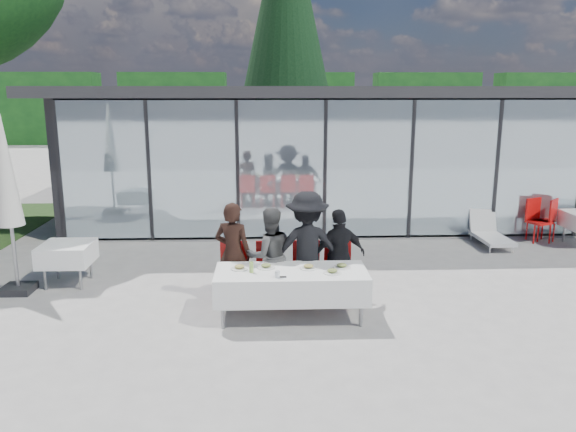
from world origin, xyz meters
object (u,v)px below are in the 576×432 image
(plate_a, at_px, (240,267))
(folded_eyeglasses, at_px, (282,277))
(diner_d, at_px, (339,256))
(lounger, at_px, (489,233))
(diner_chair_b, at_px, (270,269))
(diner_chair_a, at_px, (234,269))
(dining_table, at_px, (291,284))
(market_umbrella, at_px, (6,181))
(diner_b, at_px, (270,256))
(plate_d, at_px, (342,266))
(plate_c, at_px, (308,267))
(spare_chair_a, at_px, (536,218))
(spare_chair_b, at_px, (548,218))
(diner_chair_c, at_px, (306,268))
(juice_bottle, at_px, (251,267))
(plate_extra, at_px, (332,272))
(conifer_tree, at_px, (286,15))
(spare_table_left, at_px, (67,254))
(diner_c, at_px, (307,248))
(plate_b, at_px, (266,266))
(diner_a, at_px, (233,254))

(plate_a, relative_size, folded_eyeglasses, 1.91)
(diner_d, xyz_separation_m, lounger, (3.79, 3.33, -0.51))
(diner_chair_b, bearing_deg, diner_chair_a, 180.00)
(dining_table, height_order, market_umbrella, market_umbrella)
(diner_b, xyz_separation_m, plate_a, (-0.46, -0.55, -0.01))
(plate_d, bearing_deg, plate_c, -177.51)
(diner_chair_b, bearing_deg, dining_table, -67.29)
(plate_c, distance_m, spare_chair_a, 6.88)
(diner_d, bearing_deg, spare_chair_b, -163.12)
(diner_chair_c, xyz_separation_m, juice_bottle, (-0.87, -0.81, 0.29))
(juice_bottle, xyz_separation_m, folded_eyeglasses, (0.44, -0.24, -0.07))
(spare_chair_a, bearing_deg, juice_bottle, -146.04)
(diner_chair_b, xyz_separation_m, plate_extra, (0.91, -0.90, 0.24))
(diner_d, xyz_separation_m, plate_extra, (-0.21, -0.80, 0.01))
(juice_bottle, xyz_separation_m, spare_chair_b, (6.60, 4.27, -0.29))
(diner_d, relative_size, plate_c, 5.75)
(plate_d, xyz_separation_m, plate_extra, (-0.17, -0.26, 0.00))
(diner_b, distance_m, conifer_tree, 13.81)
(market_umbrella, xyz_separation_m, lounger, (9.18, 2.71, -1.66))
(plate_d, relative_size, spare_chair_b, 0.27)
(spare_table_left, bearing_deg, diner_chair_c, -12.56)
(diner_chair_a, relative_size, plate_extra, 3.65)
(diner_chair_b, bearing_deg, juice_bottle, -108.70)
(diner_chair_b, distance_m, plate_c, 0.91)
(spare_chair_b, height_order, lounger, spare_chair_b)
(diner_chair_a, height_order, diner_chair_b, same)
(diner_b, distance_m, diner_d, 1.12)
(spare_chair_b, bearing_deg, diner_c, -148.20)
(plate_b, relative_size, plate_d, 1.00)
(diner_chair_c, distance_m, diner_d, 0.57)
(diner_d, relative_size, folded_eyeglasses, 10.96)
(market_umbrella, distance_m, conifer_tree, 13.76)
(diner_a, bearing_deg, lounger, -129.60)
(juice_bottle, bearing_deg, market_umbrella, 161.52)
(plate_extra, height_order, spare_table_left, plate_extra)
(diner_a, height_order, spare_table_left, diner_a)
(diner_a, height_order, folded_eyeglasses, diner_a)
(diner_b, height_order, diner_chair_c, diner_b)
(dining_table, bearing_deg, diner_a, 143.78)
(diner_c, xyz_separation_m, lounger, (4.31, 3.33, -0.65))
(dining_table, bearing_deg, spare_table_left, 156.59)
(plate_extra, relative_size, spare_chair_b, 0.27)
(folded_eyeglasses, xyz_separation_m, market_umbrella, (-4.44, 1.58, 1.16))
(conifer_tree, bearing_deg, juice_bottle, -94.31)
(juice_bottle, relative_size, spare_chair_b, 0.16)
(diner_a, relative_size, conifer_tree, 0.16)
(plate_d, xyz_separation_m, conifer_tree, (-0.34, 13.31, 5.21))
(diner_d, bearing_deg, plate_a, 1.98)
(diner_chair_a, xyz_separation_m, juice_bottle, (0.31, -0.81, 0.29))
(dining_table, height_order, spare_chair_a, spare_chair_a)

